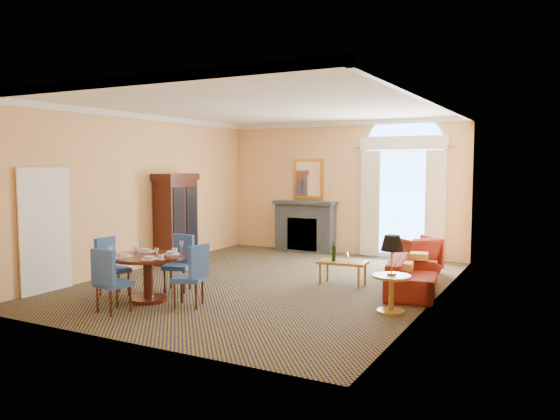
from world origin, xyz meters
The scene contains 12 objects.
ground centered at (0.00, 0.00, 0.00)m, with size 7.50×7.50×0.00m, color #111035.
room_envelope centered at (-0.03, 0.67, 2.51)m, with size 6.04×7.52×3.45m.
armoire centered at (-2.72, 0.78, 0.95)m, with size 0.56×1.00×1.97m.
dining_table centered at (-1.00, -2.08, 0.55)m, with size 1.17×1.17×0.93m.
dining_chair_north centered at (-1.03, -1.23, 0.55)m, with size 0.55×0.55×0.96m.
dining_chair_south centered at (-0.99, -2.93, 0.55)m, with size 0.50×0.50×0.96m.
dining_chair_east centered at (-0.15, -2.03, 0.55)m, with size 0.54×0.54×0.96m.
dining_chair_west centered at (-1.84, -2.06, 0.55)m, with size 0.54×0.54×0.96m.
sofa centered at (2.55, 0.49, 0.29)m, with size 1.96×0.77×0.57m, color maroon.
armchair centered at (2.17, 2.32, 0.36)m, with size 0.77×0.79×0.72m, color maroon.
coffee_table centered at (1.29, 0.43, 0.41)m, with size 0.90×0.55×0.79m.
side_table centered at (2.60, -0.94, 0.71)m, with size 0.56×0.56×1.12m.
Camera 1 is at (4.82, -8.63, 2.18)m, focal length 35.00 mm.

